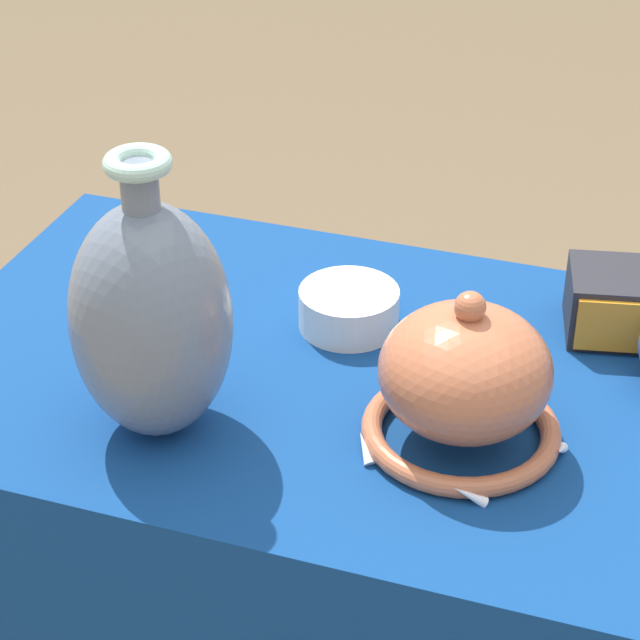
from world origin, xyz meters
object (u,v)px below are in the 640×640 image
mosaic_tile_box (616,303)px  vase_tall_bulbous (151,318)px  vase_dome_bell (464,382)px  pot_squat_ivory (349,308)px

mosaic_tile_box → vase_tall_bulbous: bearing=-153.8°
vase_dome_bell → mosaic_tile_box: size_ratio=1.72×
vase_dome_bell → pot_squat_ivory: size_ratio=1.86×
mosaic_tile_box → pot_squat_ivory: mosaic_tile_box is taller
vase_tall_bulbous → vase_dome_bell: bearing=14.5°
vase_tall_bulbous → pot_squat_ivory: 0.30m
vase_tall_bulbous → pot_squat_ivory: (0.13, 0.25, -0.11)m
vase_dome_bell → pot_squat_ivory: vase_dome_bell is taller
pot_squat_ivory → vase_tall_bulbous: bearing=-117.8°
vase_dome_bell → pot_squat_ivory: (-0.18, 0.17, -0.05)m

